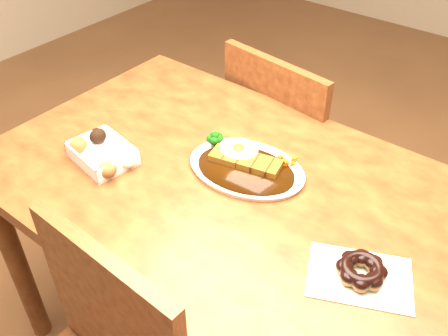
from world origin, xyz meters
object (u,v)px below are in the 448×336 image
Objects in this scene: chair_far at (291,149)px; pon_de_ring at (361,271)px; table at (222,207)px; donut_box at (102,153)px; katsu_curry_plate at (245,165)px.

chair_far reaches higher than pon_de_ring.
table is at bearing 108.47° from chair_far.
chair_far is at bearing 74.78° from donut_box.
chair_far is at bearing 105.52° from katsu_curry_plate.
katsu_curry_plate reaches higher than donut_box.
pon_de_ring is at bearing -10.07° from table.
table is 0.57m from chair_far.
donut_box is (-0.18, -0.67, 0.29)m from chair_far.
donut_box is at bearing 81.94° from chair_far.
table is 3.66× the size of katsu_curry_plate.
donut_box is at bearing -175.13° from pon_de_ring.
pon_de_ring is at bearing 137.43° from chair_far.
katsu_curry_plate is at bearing 69.71° from table.
katsu_curry_plate is at bearing 112.68° from chair_far.
donut_box is (-0.31, -0.20, 0.01)m from katsu_curry_plate.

